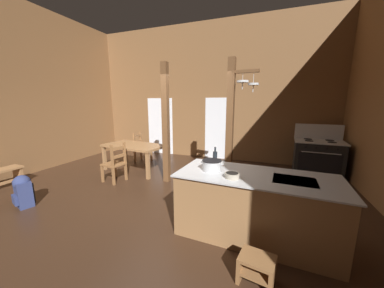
% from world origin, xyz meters
% --- Properties ---
extents(ground_plane, '(8.68, 7.80, 0.10)m').
position_xyz_m(ground_plane, '(0.00, 0.00, -0.05)').
color(ground_plane, '#382316').
extents(wall_back, '(8.68, 0.14, 4.42)m').
position_xyz_m(wall_back, '(0.00, 3.57, 2.21)').
color(wall_back, brown).
rests_on(wall_back, ground_plane).
extents(wall_left, '(0.14, 7.80, 4.42)m').
position_xyz_m(wall_left, '(-4.01, 0.00, 2.21)').
color(wall_left, brown).
rests_on(wall_left, ground_plane).
extents(glazed_door_back_left, '(1.00, 0.01, 2.05)m').
position_xyz_m(glazed_door_back_left, '(-1.77, 3.50, 1.02)').
color(glazed_door_back_left, white).
rests_on(glazed_door_back_left, ground_plane).
extents(glazed_panel_back_right, '(0.84, 0.01, 2.05)m').
position_xyz_m(glazed_panel_back_right, '(0.39, 3.50, 1.02)').
color(glazed_panel_back_right, white).
rests_on(glazed_panel_back_right, ground_plane).
extents(kitchen_island, '(2.21, 1.07, 0.91)m').
position_xyz_m(kitchen_island, '(1.90, -0.47, 0.45)').
color(kitchen_island, '#9E7044').
rests_on(kitchen_island, ground_plane).
extents(stove_range, '(1.19, 0.88, 1.32)m').
position_xyz_m(stove_range, '(3.26, 2.71, 0.48)').
color(stove_range, black).
rests_on(stove_range, ground_plane).
extents(support_post_with_pot_rack, '(0.62, 0.25, 2.77)m').
position_xyz_m(support_post_with_pot_rack, '(1.28, 1.06, 1.50)').
color(support_post_with_pot_rack, brown).
rests_on(support_post_with_pot_rack, ground_plane).
extents(support_post_center, '(0.14, 0.14, 2.77)m').
position_xyz_m(support_post_center, '(-0.24, 1.00, 1.39)').
color(support_post_center, brown).
rests_on(support_post_center, ground_plane).
extents(step_stool, '(0.40, 0.34, 0.30)m').
position_xyz_m(step_stool, '(2.00, -1.30, 0.18)').
color(step_stool, olive).
rests_on(step_stool, ground_plane).
extents(dining_table, '(1.81, 1.13, 0.74)m').
position_xyz_m(dining_table, '(-1.46, 1.43, 0.65)').
color(dining_table, '#9E7044').
rests_on(dining_table, ground_plane).
extents(ladderback_chair_near_window, '(0.50, 0.50, 0.95)m').
position_xyz_m(ladderback_chair_near_window, '(-1.38, 0.53, 0.45)').
color(ladderback_chair_near_window, olive).
rests_on(ladderback_chair_near_window, ground_plane).
extents(ladderback_chair_by_post, '(0.46, 0.46, 0.95)m').
position_xyz_m(ladderback_chair_by_post, '(-1.80, 2.26, 0.45)').
color(ladderback_chair_by_post, olive).
rests_on(ladderback_chair_by_post, ground_plane).
extents(backpack, '(0.37, 0.36, 0.60)m').
position_xyz_m(backpack, '(-2.12, -1.06, 0.31)').
color(backpack, navy).
rests_on(backpack, ground_plane).
extents(stockpot_on_counter, '(0.35, 0.29, 0.15)m').
position_xyz_m(stockpot_on_counter, '(1.27, -0.48, 0.98)').
color(stockpot_on_counter, silver).
rests_on(stockpot_on_counter, kitchen_island).
extents(mixing_bowl_on_counter, '(0.20, 0.20, 0.07)m').
position_xyz_m(mixing_bowl_on_counter, '(1.61, -0.69, 0.94)').
color(mixing_bowl_on_counter, '#B2A893').
rests_on(mixing_bowl_on_counter, kitchen_island).
extents(bottle_tall_on_counter, '(0.07, 0.07, 0.30)m').
position_xyz_m(bottle_tall_on_counter, '(1.25, -0.21, 1.02)').
color(bottle_tall_on_counter, '#1E2328').
rests_on(bottle_tall_on_counter, kitchen_island).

